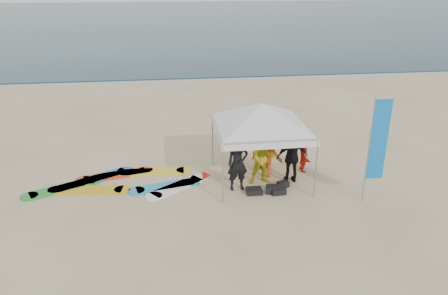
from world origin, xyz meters
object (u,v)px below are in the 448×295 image
(person_orange_b, at_px, (263,146))
(marker_pennant, at_px, (207,175))
(person_black_a, at_px, (238,163))
(person_orange_a, at_px, (267,154))
(surfboard_spread, at_px, (121,182))
(person_seated, at_px, (303,159))
(canopy_tent, at_px, (262,103))
(feather_flag, at_px, (378,141))
(person_yellow, at_px, (263,158))
(person_black_b, at_px, (292,157))

(person_orange_b, height_order, marker_pennant, person_orange_b)
(person_black_a, distance_m, person_orange_a, 1.43)
(surfboard_spread, bearing_deg, person_seated, 1.62)
(person_orange_b, relative_size, canopy_tent, 0.39)
(person_orange_a, height_order, feather_flag, feather_flag)
(person_orange_b, height_order, feather_flag, feather_flag)
(person_seated, height_order, marker_pennant, person_seated)
(person_orange_a, xyz_separation_m, person_seated, (1.38, 0.27, -0.36))
(person_orange_a, xyz_separation_m, surfboard_spread, (-4.98, 0.09, -0.79))
(person_orange_b, xyz_separation_m, canopy_tent, (-0.34, -1.04, 1.89))
(feather_flag, bearing_deg, person_black_a, 161.53)
(person_orange_a, xyz_separation_m, canopy_tent, (-0.30, -0.21, 1.87))
(person_orange_a, distance_m, canopy_tent, 1.90)
(person_orange_a, distance_m, feather_flag, 3.70)
(person_seated, xyz_separation_m, surfboard_spread, (-6.37, -0.18, -0.43))
(person_orange_a, xyz_separation_m, person_orange_b, (0.05, 0.83, -0.03))
(person_yellow, bearing_deg, feather_flag, -30.69)
(person_yellow, relative_size, marker_pennant, 2.81)
(person_orange_b, xyz_separation_m, marker_pennant, (-2.20, -1.54, -0.31))
(person_orange_a, bearing_deg, person_black_b, 172.02)
(person_seated, relative_size, marker_pennant, 1.47)
(canopy_tent, bearing_deg, person_orange_a, 35.75)
(person_black_b, relative_size, canopy_tent, 0.44)
(person_orange_b, bearing_deg, surfboard_spread, -15.99)
(canopy_tent, distance_m, marker_pennant, 2.92)
(person_orange_a, bearing_deg, person_seated, -141.55)
(person_black_a, height_order, person_orange_b, person_black_a)
(person_yellow, xyz_separation_m, person_orange_b, (0.30, 1.32, -0.09))
(person_yellow, distance_m, person_seated, 1.86)
(person_seated, relative_size, feather_flag, 0.28)
(person_black_b, bearing_deg, person_yellow, 0.17)
(person_yellow, bearing_deg, person_orange_a, 60.98)
(person_seated, distance_m, marker_pennant, 3.67)
(person_black_a, height_order, canopy_tent, canopy_tent)
(surfboard_spread, bearing_deg, person_orange_b, 8.26)
(person_orange_a, height_order, person_seated, person_orange_a)
(person_black_a, bearing_deg, feather_flag, -25.22)
(person_black_b, bearing_deg, feather_flag, 142.97)
(person_black_a, xyz_separation_m, person_seated, (2.54, 1.10, -0.46))
(surfboard_spread, bearing_deg, marker_pennant, -15.96)
(person_black_b, height_order, surfboard_spread, person_black_b)
(person_orange_b, distance_m, surfboard_spread, 5.14)
(person_yellow, relative_size, feather_flag, 0.53)
(person_seated, bearing_deg, person_black_a, 114.67)
(person_black_a, distance_m, surfboard_spread, 4.04)
(person_orange_b, height_order, surfboard_spread, person_orange_b)
(person_black_b, relative_size, person_seated, 1.91)
(person_black_a, bearing_deg, person_black_b, 2.69)
(canopy_tent, bearing_deg, person_black_b, -16.34)
(person_black_a, bearing_deg, person_orange_b, 47.19)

